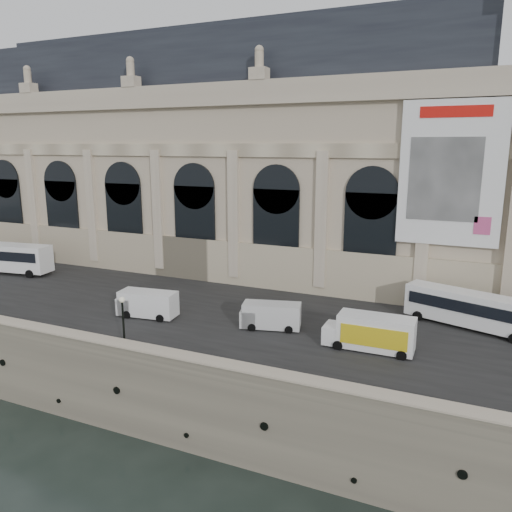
{
  "coord_description": "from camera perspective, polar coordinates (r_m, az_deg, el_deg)",
  "views": [
    {
      "loc": [
        25.43,
        -27.04,
        21.51
      ],
      "look_at": [
        3.6,
        22.0,
        9.57
      ],
      "focal_mm": 35.0,
      "sensor_mm": 36.0,
      "label": 1
    }
  ],
  "objects": [
    {
      "name": "van_b",
      "position": [
        47.25,
        -12.57,
        -5.34
      ],
      "size": [
        5.7,
        2.8,
        2.44
      ],
      "color": "white",
      "rests_on": "quay"
    },
    {
      "name": "museum",
      "position": [
        65.89,
        -4.56,
        10.95
      ],
      "size": [
        69.0,
        18.7,
        29.1
      ],
      "color": "#C4B396",
      "rests_on": "quay"
    },
    {
      "name": "quay",
      "position": [
        69.55,
        1.65,
        -2.9
      ],
      "size": [
        160.0,
        70.0,
        6.0
      ],
      "primitive_type": "cube",
      "color": "gray",
      "rests_on": "ground"
    },
    {
      "name": "bus_left",
      "position": [
        68.93,
        -26.86,
        -0.09
      ],
      "size": [
        12.71,
        4.35,
        3.67
      ],
      "color": "white",
      "rests_on": "quay"
    },
    {
      "name": "street",
      "position": [
        50.7,
        -7.45,
        -5.35
      ],
      "size": [
        160.0,
        24.0,
        0.06
      ],
      "primitive_type": "cube",
      "color": "#2D2D2D",
      "rests_on": "quay"
    },
    {
      "name": "lamp_right",
      "position": [
        39.92,
        -14.91,
        -7.5
      ],
      "size": [
        0.44,
        0.44,
        4.27
      ],
      "color": "black",
      "rests_on": "quay"
    },
    {
      "name": "box_truck",
      "position": [
        39.85,
        12.98,
        -8.54
      ],
      "size": [
        6.93,
        2.54,
        2.78
      ],
      "color": "white",
      "rests_on": "quay"
    },
    {
      "name": "parapet",
      "position": [
        40.4,
        -17.52,
        -9.71
      ],
      "size": [
        160.0,
        1.4,
        1.21
      ],
      "color": "gray",
      "rests_on": "quay"
    },
    {
      "name": "ground",
      "position": [
        42.9,
        -17.47,
        -18.19
      ],
      "size": [
        260.0,
        260.0,
        0.0
      ],
      "primitive_type": "plane",
      "color": "black",
      "rests_on": "ground"
    },
    {
      "name": "van_c",
      "position": [
        43.26,
        1.38,
        -6.83
      ],
      "size": [
        5.45,
        3.14,
        2.28
      ],
      "color": "silver",
      "rests_on": "quay"
    },
    {
      "name": "bus_right",
      "position": [
        46.84,
        23.18,
        -5.54
      ],
      "size": [
        11.0,
        5.57,
        3.2
      ],
      "color": "white",
      "rests_on": "quay"
    }
  ]
}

